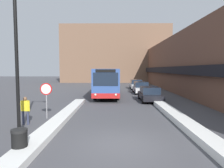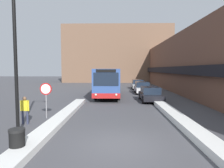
# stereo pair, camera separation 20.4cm
# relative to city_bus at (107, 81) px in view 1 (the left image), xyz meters

# --- Properties ---
(ground_plane) EXTENTS (160.00, 160.00, 0.00)m
(ground_plane) POSITION_rel_city_bus_xyz_m (1.12, -15.33, -1.74)
(ground_plane) COLOR #47474C
(building_row_right) EXTENTS (5.50, 60.00, 7.72)m
(building_row_right) POSITION_rel_city_bus_xyz_m (11.09, 8.67, 2.11)
(building_row_right) COLOR brown
(building_row_right) RESTS_ON ground_plane
(building_backdrop_far) EXTENTS (26.00, 8.00, 13.59)m
(building_backdrop_far) POSITION_rel_city_bus_xyz_m (1.12, 26.75, 5.06)
(building_backdrop_far) COLOR brown
(building_backdrop_far) RESTS_ON ground_plane
(snow_bank_left) EXTENTS (0.90, 15.65, 0.29)m
(snow_bank_left) POSITION_rel_city_bus_xyz_m (-2.48, -12.34, -1.60)
(snow_bank_left) COLOR silver
(snow_bank_left) RESTS_ON ground_plane
(snow_bank_right) EXTENTS (0.90, 12.52, 0.35)m
(snow_bank_right) POSITION_rel_city_bus_xyz_m (4.72, -12.25, -1.57)
(snow_bank_right) COLOR silver
(snow_bank_right) RESTS_ON ground_plane
(city_bus) EXTENTS (2.66, 10.73, 3.19)m
(city_bus) POSITION_rel_city_bus_xyz_m (0.00, 0.00, 0.00)
(city_bus) COLOR #335193
(city_bus) RESTS_ON ground_plane
(parked_car_front) EXTENTS (1.93, 4.48, 1.41)m
(parked_car_front) POSITION_rel_city_bus_xyz_m (4.32, -3.78, -1.02)
(parked_car_front) COLOR black
(parked_car_front) RESTS_ON ground_plane
(parked_car_middle) EXTENTS (1.90, 4.42, 1.51)m
(parked_car_middle) POSITION_rel_city_bus_xyz_m (4.32, 2.76, -0.99)
(parked_car_middle) COLOR silver
(parked_car_middle) RESTS_ON ground_plane
(parked_car_back) EXTENTS (1.87, 4.42, 1.50)m
(parked_car_back) POSITION_rel_city_bus_xyz_m (4.32, 8.38, -0.99)
(parked_car_back) COLOR silver
(parked_car_back) RESTS_ON ground_plane
(stop_sign) EXTENTS (0.76, 0.08, 2.28)m
(stop_sign) POSITION_rel_city_bus_xyz_m (-3.56, -10.89, -0.09)
(stop_sign) COLOR gray
(stop_sign) RESTS_ON ground_plane
(street_lamp) EXTENTS (1.46, 0.36, 7.22)m
(street_lamp) POSITION_rel_city_bus_xyz_m (-3.54, -14.11, 2.66)
(street_lamp) COLOR black
(street_lamp) RESTS_ON ground_plane
(pedestrian) EXTENTS (0.52, 0.22, 1.60)m
(pedestrian) POSITION_rel_city_bus_xyz_m (-4.28, -12.33, -0.78)
(pedestrian) COLOR #333851
(pedestrian) RESTS_ON ground_plane
(trash_bin) EXTENTS (0.59, 0.59, 0.95)m
(trash_bin) POSITION_rel_city_bus_xyz_m (-2.72, -16.33, -1.26)
(trash_bin) COLOR black
(trash_bin) RESTS_ON ground_plane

